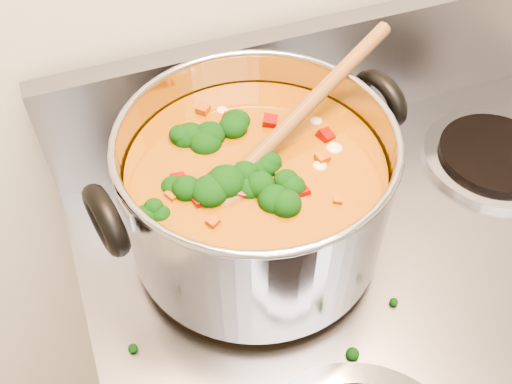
% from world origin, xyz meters
% --- Properties ---
extents(stockpot, '(0.35, 0.29, 0.17)m').
position_xyz_m(stockpot, '(-0.23, 1.30, 1.01)').
color(stockpot, '#ABABB3').
rests_on(stockpot, electric_range).
extents(wooden_spoon, '(0.28, 0.16, 0.09)m').
position_xyz_m(wooden_spoon, '(-0.22, 1.31, 1.07)').
color(wooden_spoon, brown).
rests_on(wooden_spoon, stockpot).
extents(cooktop_crumbs, '(0.33, 0.30, 0.01)m').
position_xyz_m(cooktop_crumbs, '(-0.18, 1.22, 0.92)').
color(cooktop_crumbs, black).
rests_on(cooktop_crumbs, electric_range).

